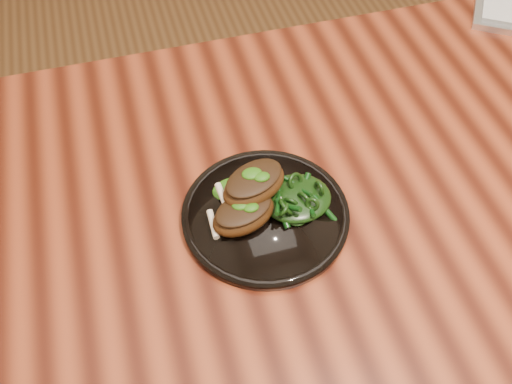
# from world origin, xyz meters

# --- Properties ---
(desk) EXTENTS (1.60, 0.80, 0.75)m
(desk) POSITION_xyz_m (0.00, 0.00, 0.67)
(desk) COLOR #371006
(desk) RESTS_ON ground
(plate) EXTENTS (0.25, 0.25, 0.02)m
(plate) POSITION_xyz_m (-0.28, -0.04, 0.76)
(plate) COLOR black
(plate) RESTS_ON desk
(lamb_chop_front) EXTENTS (0.11, 0.09, 0.04)m
(lamb_chop_front) POSITION_xyz_m (-0.32, -0.05, 0.79)
(lamb_chop_front) COLOR #42230C
(lamb_chop_front) RESTS_ON plate
(lamb_chop_back) EXTENTS (0.12, 0.10, 0.05)m
(lamb_chop_back) POSITION_xyz_m (-0.29, -0.02, 0.81)
(lamb_chop_back) COLOR #42230C
(lamb_chop_back) RESTS_ON plate
(herb_smear) EXTENTS (0.07, 0.05, 0.00)m
(herb_smear) POSITION_xyz_m (-0.31, 0.01, 0.77)
(herb_smear) COLOR #154407
(herb_smear) RESTS_ON plate
(greens_heap) EXTENTS (0.11, 0.10, 0.04)m
(greens_heap) POSITION_xyz_m (-0.23, -0.04, 0.78)
(greens_heap) COLOR black
(greens_heap) RESTS_ON plate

